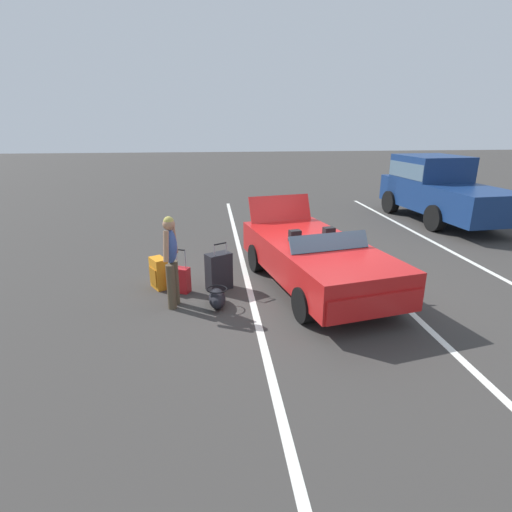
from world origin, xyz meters
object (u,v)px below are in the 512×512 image
(convertible_car, at_px, (320,262))
(traveler_person, at_px, (171,257))
(suitcase_large_black, at_px, (219,271))
(parked_pickup_truck_near, at_px, (437,187))
(suitcase_medium_bright, at_px, (159,273))
(suitcase_small_carryon, at_px, (181,280))
(duffel_bag, at_px, (217,298))

(convertible_car, relative_size, traveler_person, 2.67)
(suitcase_large_black, bearing_deg, convertible_car, -128.45)
(suitcase_large_black, relative_size, parked_pickup_truck_near, 0.19)
(suitcase_large_black, height_order, suitcase_medium_bright, suitcase_large_black)
(suitcase_medium_bright, relative_size, suitcase_small_carryon, 0.72)
(duffel_bag, xyz_separation_m, parked_pickup_truck_near, (-6.01, 7.48, 0.95))
(traveler_person, height_order, parked_pickup_truck_near, parked_pickup_truck_near)
(suitcase_large_black, height_order, traveler_person, traveler_person)
(suitcase_medium_bright, height_order, parked_pickup_truck_near, parked_pickup_truck_near)
(convertible_car, bearing_deg, duffel_bag, -88.24)
(convertible_car, xyz_separation_m, suitcase_medium_bright, (-0.52, -3.13, -0.28))
(suitcase_medium_bright, bearing_deg, convertible_car, 141.50)
(suitcase_small_carryon, relative_size, traveler_person, 0.52)
(duffel_bag, relative_size, traveler_person, 0.39)
(convertible_car, xyz_separation_m, suitcase_small_carryon, (-0.26, -2.68, -0.34))
(parked_pickup_truck_near, bearing_deg, duffel_bag, 124.09)
(convertible_car, xyz_separation_m, traveler_person, (0.37, -2.77, 0.34))
(convertible_car, distance_m, parked_pickup_truck_near, 7.81)
(suitcase_small_carryon, bearing_deg, suitcase_medium_bright, -95.57)
(suitcase_large_black, relative_size, suitcase_medium_bright, 1.56)
(convertible_car, height_order, suitcase_large_black, convertible_car)
(suitcase_small_carryon, bearing_deg, parked_pickup_truck_near, 148.22)
(suitcase_small_carryon, relative_size, parked_pickup_truck_near, 0.17)
(convertible_car, bearing_deg, parked_pickup_truck_near, 123.83)
(suitcase_small_carryon, xyz_separation_m, parked_pickup_truck_near, (-5.28, 8.16, 0.85))
(suitcase_large_black, distance_m, suitcase_small_carryon, 0.75)
(convertible_car, height_order, duffel_bag, convertible_car)
(suitcase_medium_bright, height_order, traveler_person, traveler_person)
(suitcase_small_carryon, distance_m, duffel_bag, 1.00)
(suitcase_medium_bright, height_order, duffel_bag, suitcase_medium_bright)
(suitcase_large_black, distance_m, traveler_person, 1.22)
(convertible_car, relative_size, suitcase_small_carryon, 5.13)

